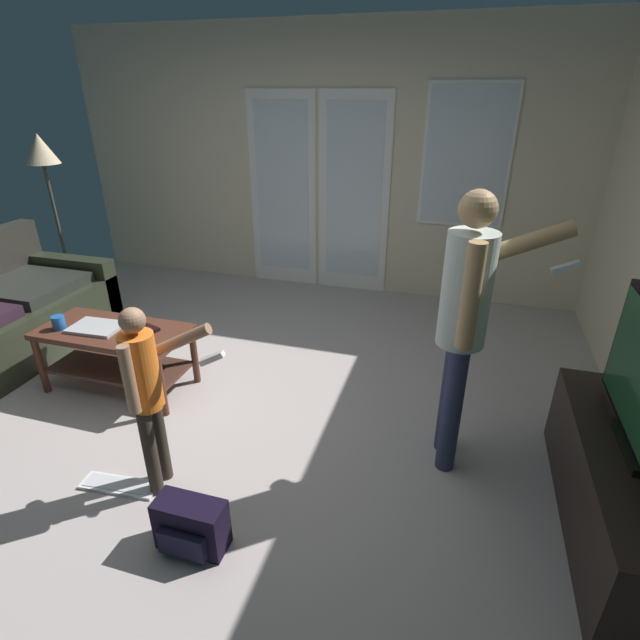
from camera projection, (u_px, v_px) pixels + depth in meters
name	position (u px, v px, depth m)	size (l,w,h in m)	color
ground_plane	(212.00, 416.00, 3.33)	(5.47, 5.28, 0.02)	#ADA09D
wall_back_with_doors	(324.00, 167.00, 5.00)	(5.47, 0.09, 2.66)	beige
coffee_table	(116.00, 345.00, 3.49)	(1.06, 0.50, 0.48)	#4E291D
tv_stand	(616.00, 490.00, 2.37)	(0.41, 1.43, 0.49)	black
person_adult	(466.00, 313.00, 2.54)	(0.68, 0.49, 1.60)	#2E3253
person_child	(147.00, 386.00, 2.46)	(0.47, 0.34, 1.09)	#2B251E
floor_lamp	(43.00, 160.00, 4.61)	(0.31, 0.31, 1.64)	#333622
backpack	(191.00, 526.00, 2.32)	(0.34, 0.19, 0.27)	black
loose_keyboard	(119.00, 485.00, 2.72)	(0.45, 0.17, 0.02)	white
laptop_closed	(96.00, 327.00, 3.44)	(0.35, 0.25, 0.02)	#B4B4B5
cup_near_edge	(59.00, 323.00, 3.43)	(0.09, 0.09, 0.10)	#1F55A1
tv_remote_black	(150.00, 328.00, 3.44)	(0.17, 0.05, 0.02)	black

